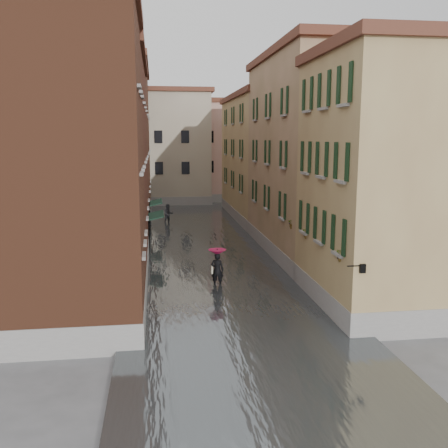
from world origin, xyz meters
TOP-DOWN VIEW (x-y plane):
  - ground at (0.00, 0.00)m, footprint 120.00×120.00m
  - floodwater at (0.00, 13.00)m, footprint 10.00×60.00m
  - building_left_near at (-7.00, -2.00)m, footprint 6.00×8.00m
  - building_left_mid at (-7.00, 9.00)m, footprint 6.00×14.00m
  - building_left_far at (-7.00, 24.00)m, footprint 6.00×16.00m
  - building_right_near at (7.00, -2.00)m, footprint 6.00×8.00m
  - building_right_mid at (7.00, 9.00)m, footprint 6.00×14.00m
  - building_right_far at (7.00, 24.00)m, footprint 6.00×16.00m
  - building_end_cream at (-3.00, 38.00)m, footprint 12.00×9.00m
  - building_end_pink at (6.00, 40.00)m, footprint 10.00×9.00m
  - awning_near at (-3.48, 11.33)m, footprint 1.09×3.16m
  - awning_far at (-3.48, 18.39)m, footprint 1.09×3.20m
  - wall_lantern at (4.33, -6.00)m, footprint 0.71×0.22m
  - window_planters at (4.12, -0.48)m, footprint 0.59×8.33m
  - pedestrian_main at (-0.26, 2.03)m, footprint 0.99×0.99m
  - pedestrian_far at (-2.32, 22.13)m, footprint 1.09×0.97m

SIDE VIEW (x-z plane):
  - ground at x=0.00m, z-range 0.00..0.00m
  - floodwater at x=0.00m, z-range 0.00..0.20m
  - pedestrian_far at x=-2.32m, z-range 0.00..1.86m
  - pedestrian_main at x=-0.26m, z-range 0.22..2.28m
  - awning_near at x=-3.48m, z-range 1.07..3.87m
  - awning_far at x=-3.48m, z-range 1.07..3.87m
  - wall_lantern at x=4.33m, z-range 2.83..3.18m
  - window_planters at x=4.12m, z-range 3.09..3.93m
  - building_right_near at x=7.00m, z-range 0.00..11.50m
  - building_right_far at x=7.00m, z-range 0.00..11.50m
  - building_end_pink at x=6.00m, z-range 0.00..12.00m
  - building_left_mid at x=-7.00m, z-range 0.00..12.50m
  - building_left_near at x=-7.00m, z-range 0.00..13.00m
  - building_right_mid at x=7.00m, z-range 0.00..13.00m
  - building_end_cream at x=-3.00m, z-range 0.00..13.00m
  - building_left_far at x=-7.00m, z-range 0.00..14.00m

